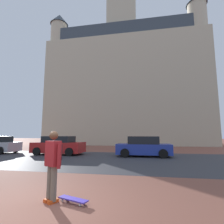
% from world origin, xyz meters
% --- Properties ---
extents(ground_plane, '(120.00, 120.00, 0.00)m').
position_xyz_m(ground_plane, '(0.00, 10.00, 0.00)').
color(ground_plane, brown).
extents(street_asphalt_strip, '(120.00, 8.91, 0.00)m').
position_xyz_m(street_asphalt_strip, '(0.00, 7.82, 0.00)').
color(street_asphalt_strip, '#38383D').
rests_on(street_asphalt_strip, ground_plane).
extents(landmark_building, '(26.86, 10.17, 37.44)m').
position_xyz_m(landmark_building, '(-0.57, 26.58, 11.30)').
color(landmark_building, beige).
rests_on(landmark_building, ground_plane).
extents(person_skater, '(0.55, 0.41, 1.73)m').
position_xyz_m(person_skater, '(0.18, 0.28, 0.96)').
color(person_skater, '#706656').
rests_on(person_skater, ground_plane).
extents(skateboard, '(0.82, 0.45, 0.11)m').
position_xyz_m(skateboard, '(0.73, 0.32, 0.09)').
color(skateboard, '#4937C4').
rests_on(skateboard, ground_plane).
extents(car_red, '(4.16, 2.09, 1.51)m').
position_xyz_m(car_red, '(-4.57, 9.79, 0.73)').
color(car_red, red).
rests_on(car_red, ground_plane).
extents(car_blue, '(4.07, 2.07, 1.51)m').
position_xyz_m(car_blue, '(2.43, 9.79, 0.72)').
color(car_blue, '#23389E').
rests_on(car_blue, ground_plane).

